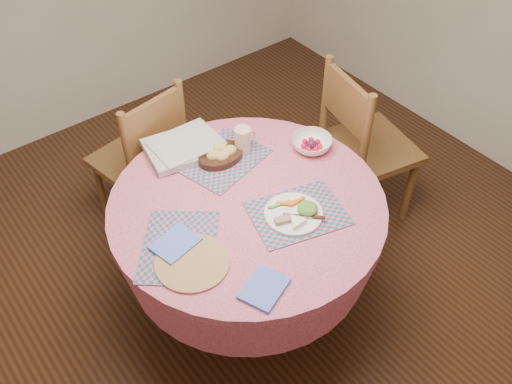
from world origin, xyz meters
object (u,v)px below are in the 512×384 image
dining_table (248,231)px  chair_right (362,144)px  dinner_plate (296,212)px  latte_mug (243,140)px  chair_back (145,157)px  fruit_bowl (312,144)px  bread_bowl (221,154)px  wicker_trivet (192,263)px

dining_table → chair_right: chair_right is taller
dinner_plate → latte_mug: 0.50m
chair_back → fruit_bowl: (0.55, -0.72, 0.28)m
dining_table → bread_bowl: (0.07, 0.30, 0.23)m
wicker_trivet → dinner_plate: 0.50m
latte_mug → fruit_bowl: latte_mug is taller
dining_table → fruit_bowl: size_ratio=6.29×
wicker_trivet → dining_table: bearing=20.4°
chair_right → dinner_plate: (-0.80, -0.34, 0.24)m
wicker_trivet → dinner_plate: bearing=-6.4°
dining_table → chair_right: (0.91, 0.14, -0.03)m
chair_right → chair_back: chair_right is taller
chair_right → fruit_bowl: bearing=107.5°
dining_table → bread_bowl: 0.39m
fruit_bowl → dinner_plate: bearing=-140.3°
dinner_plate → fruit_bowl: 0.46m
dining_table → wicker_trivet: wicker_trivet is taller
dinner_plate → chair_right: bearing=23.1°
chair_right → dining_table: bearing=110.7°
latte_mug → chair_back: bearing=118.0°
fruit_bowl → chair_back: bearing=127.6°
chair_right → fruit_bowl: (-0.44, -0.04, 0.25)m
chair_back → latte_mug: chair_back is taller
wicker_trivet → bread_bowl: bread_bowl is taller
bread_bowl → fruit_bowl: 0.44m
latte_mug → fruit_bowl: 0.33m
chair_back → dinner_plate: 1.07m
fruit_bowl → wicker_trivet: bearing=-164.2°
wicker_trivet → fruit_bowl: 0.89m
chair_back → fruit_bowl: bearing=117.3°
dinner_plate → latte_mug: bearing=80.1°
dinner_plate → bread_bowl: size_ratio=1.10×
dining_table → wicker_trivet: bearing=-159.6°
chair_back → bread_bowl: chair_back is taller
bread_bowl → latte_mug: bearing=-6.9°
bread_bowl → fruit_bowl: size_ratio=1.17×
chair_back → bread_bowl: 0.61m
wicker_trivet → latte_mug: bearing=36.6°
dining_table → wicker_trivet: size_ratio=4.13×
chair_right → bread_bowl: (-0.84, 0.16, 0.26)m
chair_back → dinner_plate: bearing=90.7°
wicker_trivet → bread_bowl: size_ratio=1.30×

